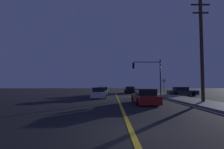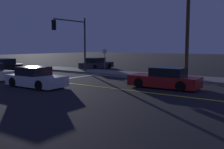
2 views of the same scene
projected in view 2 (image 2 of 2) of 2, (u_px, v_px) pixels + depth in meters
sidewalk_right at (190, 78)px, 21.06m from camera, size 3.20×35.97×0.15m
lane_line_center at (147, 92)px, 15.06m from camera, size 0.20×33.97×0.01m
lane_line_edge_right at (182, 82)px, 19.58m from camera, size 0.16×33.97×0.01m
stop_bar at (76, 77)px, 22.36m from camera, size 5.86×0.50×0.01m
car_side_waiting_white at (36, 78)px, 17.16m from camera, size 2.04×4.31×1.34m
car_mid_block_black at (3, 65)px, 28.69m from camera, size 1.99×4.70×1.34m
car_far_approaching_red at (165, 79)px, 16.73m from camera, size 2.01×4.64×1.34m
car_lead_oncoming_charcoal at (96, 64)px, 30.73m from camera, size 4.64×1.84×1.34m
traffic_signal_near_right at (74, 36)px, 25.01m from camera, size 4.33×0.28×5.55m
utility_pole_right at (188, 16)px, 21.01m from camera, size 1.79×0.31×9.96m
street_sign_corner at (105, 57)px, 24.65m from camera, size 0.56×0.08×2.47m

